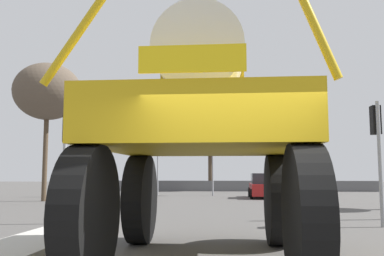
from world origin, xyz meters
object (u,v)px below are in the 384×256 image
(oversize_sprayer, at_px, (202,134))
(bare_tree_far_center, at_px, (210,138))
(traffic_signal_far_left, at_px, (213,151))
(sedan_ahead, at_px, (264,186))
(traffic_signal_near_left, at_px, (67,141))
(streetlight_far_left, at_px, (136,135))
(bare_tree_left, at_px, (48,92))
(traffic_signal_near_right, at_px, (377,135))
(traffic_signal_far_right, at_px, (158,157))

(oversize_sprayer, bearing_deg, bare_tree_far_center, 2.35)
(traffic_signal_far_left, bearing_deg, sedan_ahead, -38.77)
(traffic_signal_near_left, distance_m, streetlight_far_left, 15.51)
(bare_tree_left, bearing_deg, traffic_signal_near_right, -35.31)
(traffic_signal_far_left, xyz_separation_m, bare_tree_left, (-8.99, -6.88, 3.00))
(sedan_ahead, distance_m, traffic_signal_near_right, 14.70)
(traffic_signal_far_left, distance_m, streetlight_far_left, 5.41)
(traffic_signal_near_right, height_order, traffic_signal_far_right, traffic_signal_far_right)
(oversize_sprayer, xyz_separation_m, traffic_signal_far_left, (-0.68, 22.36, 0.88))
(traffic_signal_far_right, relative_size, streetlight_far_left, 0.51)
(sedan_ahead, bearing_deg, streetlight_far_left, 83.68)
(oversize_sprayer, relative_size, streetlight_far_left, 0.73)
(traffic_signal_far_left, relative_size, bare_tree_far_center, 0.66)
(sedan_ahead, relative_size, traffic_signal_near_right, 1.16)
(sedan_ahead, bearing_deg, bare_tree_far_center, 19.07)
(sedan_ahead, xyz_separation_m, traffic_signal_near_left, (-7.10, -14.43, 1.76))
(streetlight_far_left, bearing_deg, traffic_signal_near_right, -55.85)
(oversize_sprayer, height_order, traffic_signal_far_right, oversize_sprayer)
(sedan_ahead, distance_m, streetlight_far_left, 9.03)
(oversize_sprayer, bearing_deg, traffic_signal_near_right, -41.64)
(oversize_sprayer, distance_m, streetlight_far_left, 21.53)
(streetlight_far_left, xyz_separation_m, bare_tree_left, (-3.95, -5.20, 1.99))
(traffic_signal_near_right, bearing_deg, traffic_signal_far_left, 107.53)
(traffic_signal_near_right, xyz_separation_m, streetlight_far_left, (-10.44, 15.39, 1.47))
(traffic_signal_far_right, bearing_deg, bare_tree_left, -126.87)
(traffic_signal_far_right, height_order, bare_tree_left, bare_tree_left)
(oversize_sprayer, height_order, streetlight_far_left, streetlight_far_left)
(traffic_signal_near_left, relative_size, traffic_signal_far_right, 0.92)
(traffic_signal_far_right, bearing_deg, streetlight_far_left, -125.78)
(traffic_signal_near_left, relative_size, traffic_signal_far_left, 0.81)
(traffic_signal_near_right, distance_m, traffic_signal_far_left, 17.91)
(sedan_ahead, height_order, traffic_signal_near_left, traffic_signal_near_left)
(traffic_signal_far_left, bearing_deg, bare_tree_far_center, 93.63)
(bare_tree_far_center, bearing_deg, traffic_signal_near_left, -97.26)
(traffic_signal_far_left, height_order, streetlight_far_left, streetlight_far_left)
(traffic_signal_near_left, xyz_separation_m, streetlight_far_left, (-1.23, 15.38, 1.59))
(traffic_signal_near_right, xyz_separation_m, bare_tree_left, (-14.38, 10.19, 3.46))
(traffic_signal_near_left, height_order, streetlight_far_left, streetlight_far_left)
(traffic_signal_near_right, bearing_deg, bare_tree_far_center, 103.03)
(traffic_signal_far_right, bearing_deg, oversize_sprayer, -78.63)
(sedan_ahead, distance_m, traffic_signal_far_left, 4.82)
(traffic_signal_far_right, distance_m, bare_tree_left, 9.24)
(traffic_signal_near_right, relative_size, traffic_signal_far_left, 0.85)
(traffic_signal_far_left, relative_size, bare_tree_left, 0.55)
(traffic_signal_near_left, xyz_separation_m, traffic_signal_near_right, (9.21, -0.00, 0.12))
(traffic_signal_near_left, distance_m, bare_tree_left, 11.97)
(oversize_sprayer, bearing_deg, traffic_signal_near_left, 40.41)
(oversize_sprayer, distance_m, traffic_signal_near_right, 7.10)
(streetlight_far_left, xyz_separation_m, bare_tree_far_center, (4.50, 10.27, 0.60))
(traffic_signal_near_left, xyz_separation_m, bare_tree_far_center, (3.27, 25.65, 2.19))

